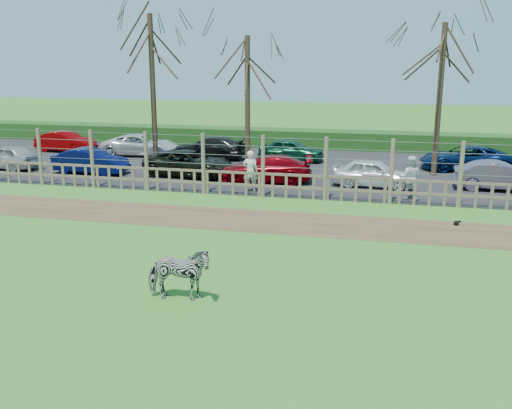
% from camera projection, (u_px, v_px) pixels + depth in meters
% --- Properties ---
extents(ground, '(120.00, 120.00, 0.00)m').
position_uv_depth(ground, '(199.00, 264.00, 15.49)').
color(ground, '#54A646').
rests_on(ground, ground).
extents(dirt_strip, '(34.00, 2.80, 0.01)m').
position_uv_depth(dirt_strip, '(241.00, 220.00, 19.73)').
color(dirt_strip, brown).
rests_on(dirt_strip, ground).
extents(asphalt, '(44.00, 13.00, 0.04)m').
position_uv_depth(asphalt, '(290.00, 167.00, 29.16)').
color(asphalt, '#232326').
rests_on(asphalt, ground).
extents(hedge, '(46.00, 2.00, 1.10)m').
position_uv_depth(hedge, '(310.00, 139.00, 35.63)').
color(hedge, '#1E4716').
rests_on(hedge, ground).
extents(fence, '(30.16, 0.16, 2.50)m').
position_uv_depth(fence, '(263.00, 177.00, 22.84)').
color(fence, brown).
rests_on(fence, ground).
extents(tree_left, '(4.80, 4.80, 7.88)m').
position_uv_depth(tree_left, '(151.00, 54.00, 27.32)').
color(tree_left, '#3D2B1E').
rests_on(tree_left, ground).
extents(tree_mid, '(4.80, 4.80, 6.83)m').
position_uv_depth(tree_mid, '(247.00, 70.00, 27.46)').
color(tree_mid, '#3D2B1E').
rests_on(tree_mid, ground).
extents(tree_right, '(4.80, 4.80, 7.35)m').
position_uv_depth(tree_right, '(442.00, 63.00, 25.85)').
color(tree_right, '#3D2B1E').
rests_on(tree_right, ground).
extents(zebra, '(1.61, 0.90, 1.29)m').
position_uv_depth(zebra, '(178.00, 274.00, 12.99)').
color(zebra, gray).
rests_on(zebra, ground).
extents(visitor_a, '(0.66, 0.45, 1.72)m').
position_uv_depth(visitor_a, '(250.00, 171.00, 23.56)').
color(visitor_a, beige).
rests_on(visitor_a, asphalt).
extents(visitor_b, '(0.89, 0.72, 1.72)m').
position_uv_depth(visitor_b, '(410.00, 178.00, 22.26)').
color(visitor_b, silver).
rests_on(visitor_b, asphalt).
extents(crow, '(0.23, 0.17, 0.19)m').
position_uv_depth(crow, '(457.00, 223.00, 19.02)').
color(crow, black).
rests_on(crow, ground).
extents(car_0, '(3.66, 1.81, 1.20)m').
position_uv_depth(car_0, '(7.00, 157.00, 28.56)').
color(car_0, '#B5B6B7').
rests_on(car_0, asphalt).
extents(car_1, '(3.67, 1.35, 1.20)m').
position_uv_depth(car_1, '(90.00, 161.00, 27.43)').
color(car_1, '#080F4A').
rests_on(car_1, asphalt).
extents(car_2, '(4.51, 2.46, 1.20)m').
position_uv_depth(car_2, '(190.00, 163.00, 26.78)').
color(car_2, black).
rests_on(car_2, asphalt).
extents(car_3, '(4.32, 2.22, 1.20)m').
position_uv_depth(car_3, '(266.00, 169.00, 25.46)').
color(car_3, maroon).
rests_on(car_3, asphalt).
extents(car_4, '(3.64, 1.74, 1.20)m').
position_uv_depth(car_4, '(373.00, 173.00, 24.53)').
color(car_4, silver).
rests_on(car_4, asphalt).
extents(car_5, '(3.69, 1.41, 1.20)m').
position_uv_depth(car_5, '(499.00, 176.00, 23.88)').
color(car_5, slate).
rests_on(car_5, asphalt).
extents(car_7, '(3.73, 1.56, 1.20)m').
position_uv_depth(car_7, '(66.00, 142.00, 33.85)').
color(car_7, '#920305').
rests_on(car_7, asphalt).
extents(car_8, '(4.43, 2.24, 1.20)m').
position_uv_depth(car_8, '(141.00, 145.00, 32.56)').
color(car_8, silver).
rests_on(car_8, asphalt).
extents(car_9, '(4.25, 1.98, 1.20)m').
position_uv_depth(car_9, '(209.00, 148.00, 31.52)').
color(car_9, black).
rests_on(car_9, asphalt).
extents(car_10, '(3.57, 1.54, 1.20)m').
position_uv_depth(car_10, '(291.00, 150.00, 30.73)').
color(car_10, '#0E482D').
rests_on(car_10, asphalt).
extents(car_12, '(4.55, 2.55, 1.20)m').
position_uv_depth(car_12, '(465.00, 158.00, 28.20)').
color(car_12, '#071B46').
rests_on(car_12, asphalt).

